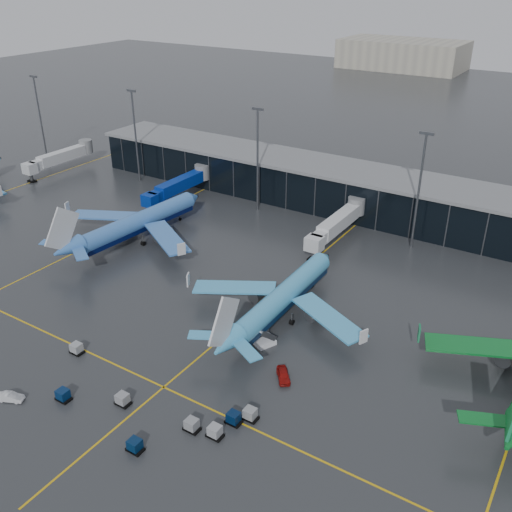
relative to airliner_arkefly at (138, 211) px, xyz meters
The scene contains 11 objects.
ground 35.58m from the airliner_arkefly, 37.22° to the right, with size 600.00×600.00×0.00m, color #282B2D.
terminal_pier 49.45m from the airliner_arkefly, 55.73° to the left, with size 142.00×17.00×10.70m.
jet_bridges 23.08m from the airliner_arkefly, 108.15° to the left, with size 94.00×27.50×7.20m.
flood_masts 44.30m from the airliner_arkefly, 41.31° to the left, with size 203.00×0.50×25.50m.
taxi_lines 39.83m from the airliner_arkefly, 15.56° to the right, with size 220.00×120.00×0.02m.
airliner_arkefly is the anchor object (origin of this frame).
airliner_klm_near 43.95m from the airliner_arkefly, 12.92° to the right, with size 35.27×40.17×12.35m, color #44A7DF, non-canonical shape.
baggage_carts 57.78m from the airliner_arkefly, 44.87° to the right, with size 33.59×14.15×1.70m.
mobile_airstair 49.11m from the airliner_arkefly, 23.16° to the right, with size 3.31×3.82×3.45m.
service_van_red 57.74m from the airliner_arkefly, 25.86° to the right, with size 1.71×4.25×1.45m, color #960E0B.
service_van_white 54.74m from the airliner_arkefly, 66.81° to the right, with size 1.33×3.80×1.25m, color silver.
Camera 1 is at (56.71, -62.91, 55.31)m, focal length 40.00 mm.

